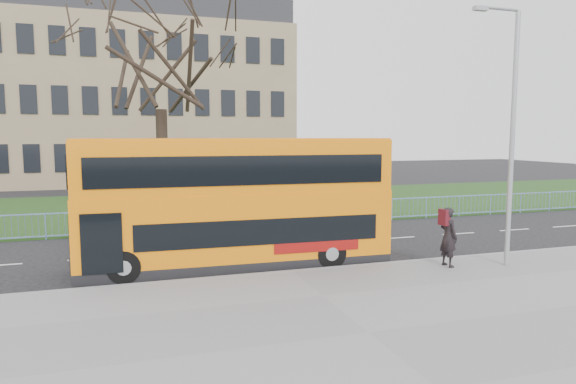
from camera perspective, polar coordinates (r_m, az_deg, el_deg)
name	(u,v)px	position (r m, az deg, el deg)	size (l,w,h in m)	color
ground	(278,263)	(17.48, -1.16, -7.87)	(120.00, 120.00, 0.00)	black
pavement	(368,335)	(11.46, 8.89, -15.42)	(80.00, 10.50, 0.12)	slate
kerb	(292,272)	(16.03, 0.44, -8.93)	(80.00, 0.20, 0.14)	gray
grass_verge	(210,206)	(31.21, -8.69, -1.55)	(80.00, 15.40, 0.08)	#1C3814
guard_railing	(236,217)	(23.64, -5.74, -2.79)	(40.00, 0.12, 1.10)	#789AD7
bare_tree	(161,88)	(26.40, -13.98, 11.17)	(9.12, 9.12, 13.03)	black
civic_building	(120,106)	(51.31, -18.15, 9.07)	(30.00, 15.00, 14.00)	#897457
yellow_bus	(237,199)	(16.69, -5.69, -0.82)	(9.95, 2.70, 4.14)	orange
pedestrian	(448,237)	(17.13, 17.39, -4.78)	(0.70, 0.46, 1.91)	black
street_lamp	(510,128)	(17.56, 23.45, 6.53)	(1.70, 0.18, 8.01)	#9CA0A4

